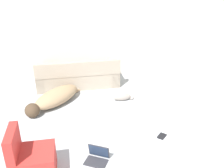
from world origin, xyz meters
TOP-DOWN VIEW (x-y plane):
  - wall_back at (0.00, 4.52)m, footprint 7.17×0.06m
  - couch at (-1.08, 3.89)m, footprint 2.08×0.88m
  - dog at (-1.62, 2.94)m, footprint 1.31×1.41m
  - cat at (-0.10, 2.91)m, footprint 0.58×0.16m
  - laptop_open at (-0.85, 1.04)m, footprint 0.43×0.40m
  - book_black at (0.35, 1.46)m, footprint 0.21×0.21m
  - side_chair at (-1.81, 0.85)m, footprint 0.62×0.54m

SIDE VIEW (x-z plane):
  - book_black at x=0.35m, z-range 0.00..0.02m
  - laptop_open at x=-0.85m, z-range -0.04..0.20m
  - cat at x=-0.10m, z-range 0.00..0.17m
  - dog at x=-1.62m, z-range 0.00..0.33m
  - couch at x=-1.08m, z-range -0.12..0.62m
  - side_chair at x=-1.81m, z-range -0.13..0.67m
  - wall_back at x=0.00m, z-range 0.00..2.51m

